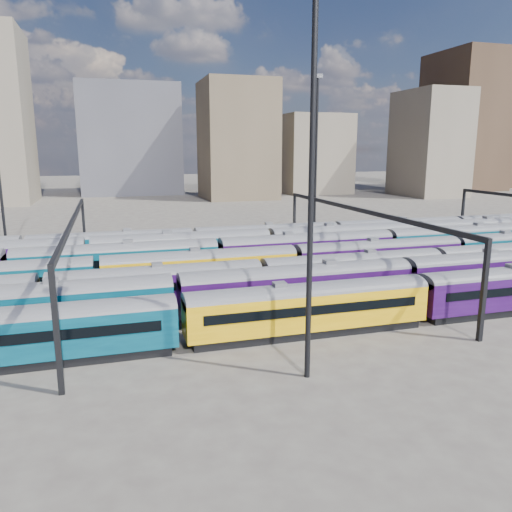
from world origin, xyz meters
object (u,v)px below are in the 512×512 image
object	(u,v)px
rake_1	(298,284)
rake_2	(353,268)
rake_0	(309,303)
mast_2	(312,156)

from	to	relation	value
rake_1	rake_2	bearing A→B (deg)	32.05
rake_0	rake_2	size ratio (longest dim) A/B	0.73
rake_2	rake_0	bearing A→B (deg)	-131.98
rake_0	rake_1	xyz separation A→B (m)	(1.01, 5.00, 0.18)
mast_2	rake_2	bearing A→B (deg)	54.91
rake_2	mast_2	distance (m)	23.72
rake_1	mast_2	world-z (taller)	mast_2
rake_2	rake_1	bearing A→B (deg)	-147.95
rake_0	mast_2	world-z (taller)	mast_2
rake_0	rake_2	distance (m)	13.45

